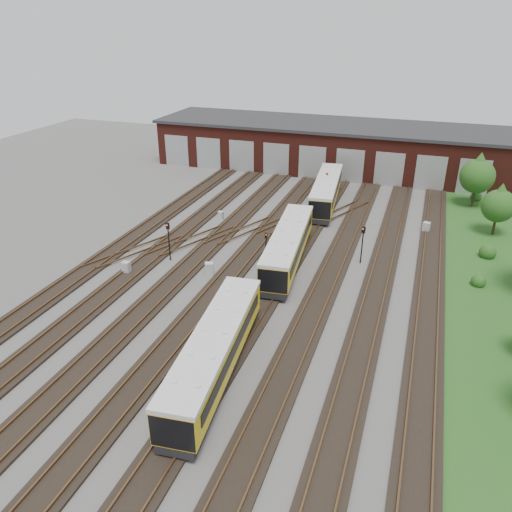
% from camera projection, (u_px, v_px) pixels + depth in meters
% --- Properties ---
extents(ground, '(120.00, 120.00, 0.00)m').
position_uv_depth(ground, '(232.00, 307.00, 37.65)').
color(ground, '#474442').
rests_on(ground, ground).
extents(track_network, '(30.40, 70.00, 0.33)m').
position_uv_depth(track_network, '(233.00, 302.00, 38.15)').
color(track_network, black).
rests_on(track_network, ground).
extents(maintenance_shed, '(51.00, 12.50, 6.35)m').
position_uv_depth(maintenance_shed, '(336.00, 146.00, 70.24)').
color(maintenance_shed, '#4E1A13').
rests_on(maintenance_shed, ground).
extents(grass_verge, '(8.00, 55.00, 0.05)m').
position_uv_depth(grass_verge, '(494.00, 286.00, 40.52)').
color(grass_verge, '#22521B').
rests_on(grass_verge, ground).
extents(metro_train, '(3.85, 45.83, 2.82)m').
position_uv_depth(metro_train, '(288.00, 246.00, 43.38)').
color(metro_train, black).
rests_on(metro_train, ground).
extents(signal_mast_0, '(0.29, 0.27, 3.62)m').
position_uv_depth(signal_mast_0, '(169.00, 237.00, 43.84)').
color(signal_mast_0, black).
rests_on(signal_mast_0, ground).
extents(signal_mast_1, '(0.27, 0.25, 2.86)m').
position_uv_depth(signal_mast_1, '(266.00, 244.00, 43.64)').
color(signal_mast_1, black).
rests_on(signal_mast_1, ground).
extents(signal_mast_2, '(0.26, 0.24, 3.38)m').
position_uv_depth(signal_mast_2, '(326.00, 183.00, 58.25)').
color(signal_mast_2, black).
rests_on(signal_mast_2, ground).
extents(signal_mast_3, '(0.33, 0.32, 3.48)m').
position_uv_depth(signal_mast_3, '(363.00, 240.00, 43.39)').
color(signal_mast_3, black).
rests_on(signal_mast_3, ground).
extents(relay_cabinet_0, '(0.66, 0.55, 1.09)m').
position_uv_depth(relay_cabinet_0, '(126.00, 268.00, 42.34)').
color(relay_cabinet_0, '#B2B4B8').
rests_on(relay_cabinet_0, ground).
extents(relay_cabinet_1, '(0.58, 0.50, 0.88)m').
position_uv_depth(relay_cabinet_1, '(221.00, 215.00, 53.68)').
color(relay_cabinet_1, '#B2B4B8').
rests_on(relay_cabinet_1, ground).
extents(relay_cabinet_2, '(0.84, 0.78, 1.14)m').
position_uv_depth(relay_cabinet_2, '(209.00, 269.00, 42.07)').
color(relay_cabinet_2, '#B2B4B8').
rests_on(relay_cabinet_2, ground).
extents(relay_cabinet_3, '(0.69, 0.58, 1.12)m').
position_uv_depth(relay_cabinet_3, '(305.00, 216.00, 53.19)').
color(relay_cabinet_3, '#B2B4B8').
rests_on(relay_cabinet_3, ground).
extents(relay_cabinet_4, '(0.80, 0.73, 1.09)m').
position_uv_depth(relay_cabinet_4, '(426.00, 227.00, 50.38)').
color(relay_cabinet_4, '#B2B4B8').
rests_on(relay_cabinet_4, ground).
extents(tree_0, '(3.81, 3.81, 6.32)m').
position_uv_depth(tree_0, '(478.00, 172.00, 55.66)').
color(tree_0, '#2D2414').
rests_on(tree_0, ground).
extents(tree_1, '(3.23, 3.23, 5.36)m').
position_uv_depth(tree_1, '(499.00, 202.00, 48.60)').
color(tree_1, '#2D2414').
rests_on(tree_1, ground).
extents(bush_0, '(1.18, 1.18, 1.18)m').
position_uv_depth(bush_0, '(479.00, 279.00, 40.38)').
color(bush_0, '#1C4513').
rests_on(bush_0, ground).
extents(bush_1, '(1.48, 1.48, 1.48)m').
position_uv_depth(bush_1, '(488.00, 250.00, 45.07)').
color(bush_1, '#1C4513').
rests_on(bush_1, ground).
extents(bush_2, '(1.29, 1.29, 1.29)m').
position_uv_depth(bush_2, '(476.00, 195.00, 59.07)').
color(bush_2, '#1C4513').
rests_on(bush_2, ground).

